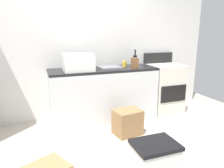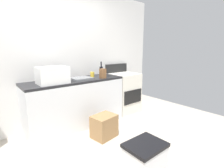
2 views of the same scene
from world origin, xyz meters
TOP-DOWN VIEW (x-y plane):
  - ground_plane at (0.00, 0.00)m, footprint 6.00×6.00m
  - wall_back at (0.00, 1.55)m, footprint 5.00×0.10m
  - kitchen_counter at (0.30, 1.20)m, footprint 1.80×0.60m
  - stove_oven at (1.52, 1.21)m, footprint 0.60×0.61m
  - microwave at (-0.14, 1.11)m, footprint 0.46×0.34m
  - sink_basin at (0.41, 1.17)m, footprint 0.36×0.32m
  - wine_bottle at (0.87, 1.17)m, footprint 0.07×0.07m
  - coffee_mug at (0.71, 1.25)m, footprint 0.08×0.08m
  - knife_block at (0.79, 1.00)m, footprint 0.10×0.10m
  - cardboard_box_medium at (0.45, 0.53)m, footprint 0.43×0.36m
  - storage_bin at (0.33, -0.44)m, footprint 0.46×0.36m

SIDE VIEW (x-z plane):
  - ground_plane at x=0.00m, z-range 0.00..0.00m
  - cardboard_box_medium at x=0.45m, z-range 0.00..0.38m
  - storage_bin at x=0.33m, z-range 0.00..0.38m
  - kitchen_counter at x=0.30m, z-range 0.00..0.90m
  - stove_oven at x=1.52m, z-range -0.08..1.02m
  - sink_basin at x=0.41m, z-range 0.90..0.93m
  - coffee_mug at x=0.71m, z-range 0.90..1.00m
  - knife_block at x=0.79m, z-range 0.90..1.08m
  - wine_bottle at x=0.87m, z-range 0.86..1.16m
  - microwave at x=-0.14m, z-range 0.90..1.17m
  - wall_back at x=0.00m, z-range 0.00..2.60m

